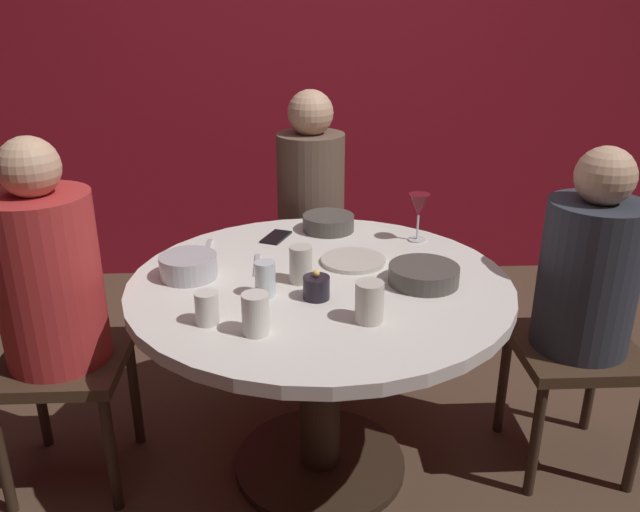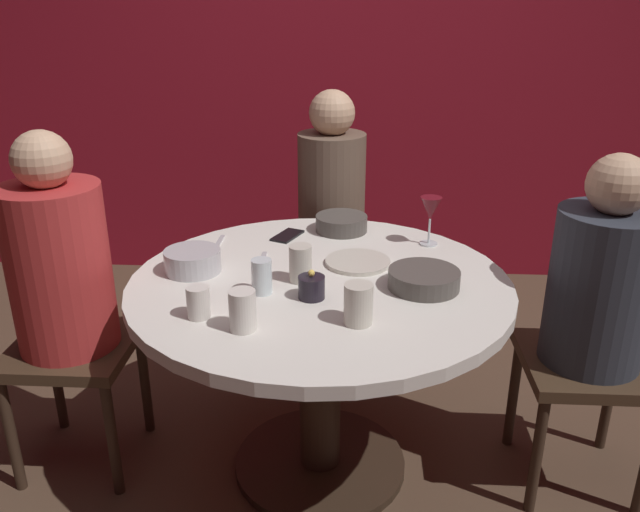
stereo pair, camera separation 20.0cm
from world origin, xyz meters
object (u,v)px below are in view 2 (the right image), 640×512
object	(u,v)px
seated_diner_right	(599,293)
dinner_plate	(358,262)
cup_by_left_diner	(358,304)
cup_by_right_diner	(243,310)
candle_holder	(312,287)
cup_center_front	(300,264)
seated_diner_left	(60,272)
cell_phone	(287,236)
cup_far_edge	(198,302)
wine_glass	(431,210)
seated_diner_back	(331,200)
bowl_salad_center	(424,279)
cup_near_candle	(262,276)
bowl_serving_large	(193,261)
bowl_small_white	(341,223)
dining_table	(320,327)

from	to	relation	value
seated_diner_right	dinner_plate	distance (m)	0.76
cup_by_left_diner	dinner_plate	bearing A→B (deg)	90.40
seated_diner_right	cup_by_right_diner	size ratio (longest dim) A/B	10.08
candle_holder	cup_center_front	distance (m)	0.13
seated_diner_left	cell_phone	size ratio (longest dim) A/B	8.50
cup_far_edge	candle_holder	bearing A→B (deg)	25.13
seated_diner_left	cup_center_front	xyz separation A→B (m)	(0.78, -0.01, 0.06)
wine_glass	dinner_plate	xyz separation A→B (m)	(-0.25, -0.20, -0.12)
seated_diner_back	bowl_salad_center	world-z (taller)	seated_diner_back
wine_glass	cell_phone	distance (m)	0.53
seated_diner_back	cup_by_right_diner	distance (m)	1.18
cup_near_candle	cup_by_left_diner	size ratio (longest dim) A/B	0.93
seated_diner_left	bowl_serving_large	size ratio (longest dim) A/B	6.54
dinner_plate	cup_by_left_diner	distance (m)	0.42
bowl_small_white	cup_center_front	size ratio (longest dim) A/B	1.66
dining_table	seated_diner_left	size ratio (longest dim) A/B	1.01
seated_diner_right	cup_near_candle	xyz separation A→B (m)	(-1.03, -0.11, 0.07)
candle_holder	bowl_salad_center	distance (m)	0.35
candle_holder	bowl_salad_center	world-z (taller)	candle_holder
seated_diner_right	cup_by_left_diner	world-z (taller)	seated_diner_right
seated_diner_back	cup_center_front	size ratio (longest dim) A/B	10.28
cup_near_candle	cup_by_right_diner	bearing A→B (deg)	-94.44
seated_diner_back	dining_table	bearing A→B (deg)	0.00
cup_by_left_diner	cup_by_right_diner	xyz separation A→B (m)	(-0.31, -0.05, -0.00)
cup_by_left_diner	cup_far_edge	bearing A→B (deg)	178.90
cup_near_candle	dining_table	bearing A→B (deg)	32.55
bowl_small_white	cup_by_left_diner	distance (m)	0.74
wine_glass	cup_by_right_diner	size ratio (longest dim) A/B	1.55
wine_glass	cup_near_candle	world-z (taller)	wine_glass
seated_diner_right	bowl_salad_center	size ratio (longest dim) A/B	5.23
seated_diner_left	cell_phone	distance (m)	0.79
cup_far_edge	cup_by_right_diner	bearing A→B (deg)	-25.14
seated_diner_right	wine_glass	world-z (taller)	seated_diner_right
cell_phone	bowl_salad_center	bearing A→B (deg)	-19.22
bowl_salad_center	cup_by_left_diner	bearing A→B (deg)	-129.48
wine_glass	dinner_plate	world-z (taller)	wine_glass
dining_table	seated_diner_back	distance (m)	0.84
seated_diner_right	wine_glass	distance (m)	0.61
cup_near_candle	wine_glass	bearing A→B (deg)	39.22
dining_table	bowl_salad_center	distance (m)	0.38
cup_by_left_diner	seated_diner_left	bearing A→B (deg)	163.55
seated_diner_back	seated_diner_right	bearing A→B (deg)	46.37
seated_diner_back	bowl_small_white	size ratio (longest dim) A/B	6.18
seated_diner_left	cell_phone	bearing A→B (deg)	28.74
dining_table	cup_center_front	distance (m)	0.24
dinner_plate	bowl_salad_center	world-z (taller)	bowl_salad_center
cell_phone	bowl_salad_center	world-z (taller)	bowl_salad_center
wine_glass	dinner_plate	size ratio (longest dim) A/B	0.81
seated_diner_left	bowl_small_white	bearing A→B (deg)	27.12
cup_far_edge	bowl_serving_large	bearing A→B (deg)	106.60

